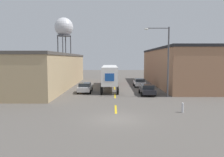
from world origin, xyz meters
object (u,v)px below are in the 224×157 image
Objects in this scene: parked_car_right_far at (139,82)px; parked_car_left_far at (85,87)px; water_tower at (64,28)px; semi_truck at (110,74)px; fire_hydrant at (183,108)px; street_lamp at (165,57)px; parked_car_right_mid at (147,90)px.

parked_car_right_far is 11.31m from parked_car_left_far.
parked_car_right_far is 0.25× the size of water_tower.
parked_car_left_far is at bearing -127.40° from semi_truck.
water_tower is at bearing 128.91° from parked_car_right_far.
fire_hydrant is at bearing -84.62° from parked_car_right_far.
parked_car_left_far is 4.43× the size of fire_hydrant.
water_tower is at bearing 121.45° from street_lamp.
parked_car_right_far is at bearing 100.81° from street_lamp.
water_tower is (-18.68, 23.14, 12.93)m from parked_car_right_far.
parked_car_left_far is at bearing -72.11° from water_tower.
semi_truck is at bearing 130.03° from street_lamp.
water_tower is 40.61m from street_lamp.
street_lamp is at bearing -50.60° from semi_truck.
parked_car_left_far is 16.29m from fire_hydrant.
fire_hydrant is at bearing -79.85° from parked_car_right_mid.
parked_car_right_mid is 1.00× the size of parked_car_right_far.
semi_truck reaches higher than parked_car_right_mid.
water_tower is (-13.34, 25.10, 11.33)m from semi_truck.
semi_truck is 0.93× the size of water_tower.
water_tower is (-18.68, 32.18, 12.93)m from parked_car_right_mid.
water_tower is 17.49× the size of fire_hydrant.
parked_car_right_mid is at bearing 100.15° from fire_hydrant.
parked_car_right_far is (5.34, 1.96, -1.60)m from semi_truck.
fire_hydrant is at bearing -91.81° from street_lamp.
semi_truck is 3.67× the size of parked_car_right_mid.
parked_car_right_mid is 0.46× the size of street_lamp.
water_tower is 48.72m from fire_hydrant.
street_lamp reaches higher than fire_hydrant.
fire_hydrant is (20.47, -42.19, -13.22)m from water_tower.
street_lamp is (7.39, -8.80, 2.95)m from semi_truck.
parked_car_left_far reaches higher than fire_hydrant.
water_tower is 1.81× the size of street_lamp.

